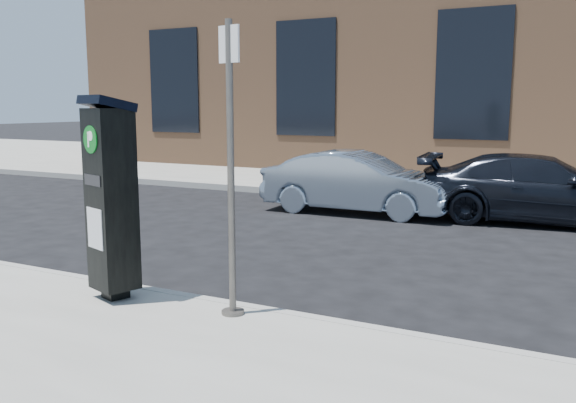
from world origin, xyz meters
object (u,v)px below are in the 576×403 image
Objects in this scene: sign_pole at (231,173)px; car_silver at (357,182)px; parking_kiosk at (111,196)px; car_dark at (540,189)px.

car_silver is (-1.25, 6.70, -0.92)m from sign_pole.
car_silver is at bearing 113.00° from sign_pole.
car_silver is at bearing 107.71° from parking_kiosk.
parking_kiosk is 0.56× the size of car_silver.
parking_kiosk is 1.43m from sign_pole.
sign_pole is (1.39, 0.14, 0.30)m from parking_kiosk.
sign_pole reaches higher than parking_kiosk.
sign_pole reaches higher than car_dark.
car_dark is (3.42, 0.58, 0.01)m from car_silver.
car_silver is at bearing 94.12° from car_dark.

